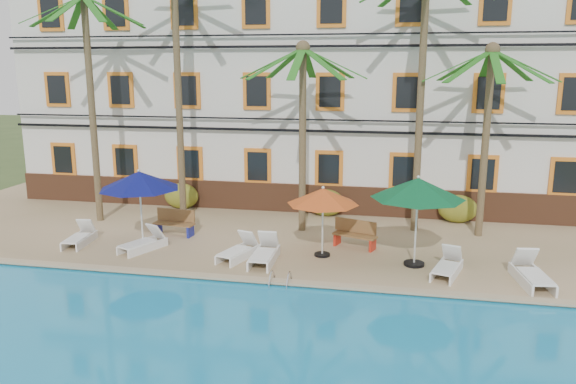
% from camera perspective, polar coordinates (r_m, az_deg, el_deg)
% --- Properties ---
extents(ground, '(100.00, 100.00, 0.00)m').
position_cam_1_polar(ground, '(17.25, -3.89, -8.57)').
color(ground, '#384C23').
rests_on(ground, ground).
extents(pool_deck, '(30.00, 12.00, 0.25)m').
position_cam_1_polar(pool_deck, '(21.82, -0.47, -3.61)').
color(pool_deck, tan).
rests_on(pool_deck, ground).
extents(pool_coping, '(30.00, 0.35, 0.06)m').
position_cam_1_polar(pool_coping, '(16.35, -4.74, -8.76)').
color(pool_coping, tan).
rests_on(pool_coping, pool_deck).
extents(hotel_building, '(25.40, 6.44, 10.22)m').
position_cam_1_polar(hotel_building, '(25.86, 1.79, 10.73)').
color(hotel_building, silver).
rests_on(hotel_building, pool_deck).
extents(palm_a, '(4.54, 4.54, 8.76)m').
position_cam_1_polar(palm_a, '(22.82, -19.51, 10.94)').
color(palm_a, brown).
rests_on(palm_a, pool_deck).
extents(palm_b, '(4.54, 4.54, 9.98)m').
position_cam_1_polar(palm_b, '(22.04, -11.22, 13.15)').
color(palm_b, brown).
rests_on(palm_b, pool_deck).
extents(palm_c, '(4.54, 4.54, 6.87)m').
position_cam_1_polar(palm_c, '(20.22, 1.50, 8.43)').
color(palm_c, brown).
rests_on(palm_c, pool_deck).
extents(palm_d, '(4.54, 4.54, 9.48)m').
position_cam_1_polar(palm_d, '(20.71, 13.48, 12.33)').
color(palm_d, brown).
rests_on(palm_d, pool_deck).
extents(palm_e, '(4.54, 4.54, 6.79)m').
position_cam_1_polar(palm_e, '(20.73, 19.63, 7.67)').
color(palm_e, brown).
rests_on(palm_e, pool_deck).
extents(shrub_left, '(1.50, 0.90, 1.10)m').
position_cam_1_polar(shrub_left, '(24.51, -10.77, -0.39)').
color(shrub_left, '#2E5919').
rests_on(shrub_left, pool_deck).
extents(shrub_mid, '(1.50, 0.90, 1.10)m').
position_cam_1_polar(shrub_mid, '(22.94, 3.88, -1.09)').
color(shrub_mid, '#2E5919').
rests_on(shrub_mid, pool_deck).
extents(shrub_right, '(1.50, 0.90, 1.10)m').
position_cam_1_polar(shrub_right, '(22.89, 16.87, -1.65)').
color(shrub_right, '#2E5919').
rests_on(shrub_right, pool_deck).
extents(umbrella_blue, '(2.68, 2.68, 2.68)m').
position_cam_1_polar(umbrella_blue, '(19.19, -14.86, 1.12)').
color(umbrella_blue, black).
rests_on(umbrella_blue, pool_deck).
extents(umbrella_red, '(2.30, 2.30, 2.31)m').
position_cam_1_polar(umbrella_red, '(17.75, 3.57, -0.47)').
color(umbrella_red, black).
rests_on(umbrella_red, pool_deck).
extents(umbrella_green, '(2.83, 2.83, 2.82)m').
position_cam_1_polar(umbrella_green, '(17.20, 13.06, 0.33)').
color(umbrella_green, black).
rests_on(umbrella_green, pool_deck).
extents(lounger_a, '(0.78, 1.72, 0.79)m').
position_cam_1_polar(lounger_a, '(20.63, -20.39, -4.30)').
color(lounger_a, white).
rests_on(lounger_a, pool_deck).
extents(lounger_b, '(1.23, 1.79, 0.80)m').
position_cam_1_polar(lounger_b, '(19.34, -14.47, -4.99)').
color(lounger_b, white).
rests_on(lounger_b, pool_deck).
extents(lounger_c, '(1.10, 1.82, 0.81)m').
position_cam_1_polar(lounger_c, '(18.02, -5.02, -5.92)').
color(lounger_c, white).
rests_on(lounger_c, pool_deck).
extents(lounger_d, '(0.70, 1.88, 0.89)m').
position_cam_1_polar(lounger_d, '(17.62, -2.41, -6.23)').
color(lounger_d, white).
rests_on(lounger_d, pool_deck).
extents(lounger_e, '(1.08, 1.81, 0.80)m').
position_cam_1_polar(lounger_e, '(17.23, 15.88, -7.26)').
color(lounger_e, white).
rests_on(lounger_e, pool_deck).
extents(lounger_f, '(0.95, 2.01, 0.92)m').
position_cam_1_polar(lounger_f, '(17.32, 23.50, -7.62)').
color(lounger_f, white).
rests_on(lounger_f, pool_deck).
extents(bench_left, '(1.54, 0.63, 0.93)m').
position_cam_1_polar(bench_left, '(20.76, -11.41, -3.02)').
color(bench_left, olive).
rests_on(bench_left, pool_deck).
extents(bench_right, '(1.57, 0.95, 0.93)m').
position_cam_1_polar(bench_right, '(19.11, 6.91, -4.22)').
color(bench_right, olive).
rests_on(bench_right, pool_deck).
extents(pool_ladder, '(0.54, 0.74, 0.74)m').
position_cam_1_polar(pool_ladder, '(16.00, -0.78, -9.32)').
color(pool_ladder, silver).
rests_on(pool_ladder, ground).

